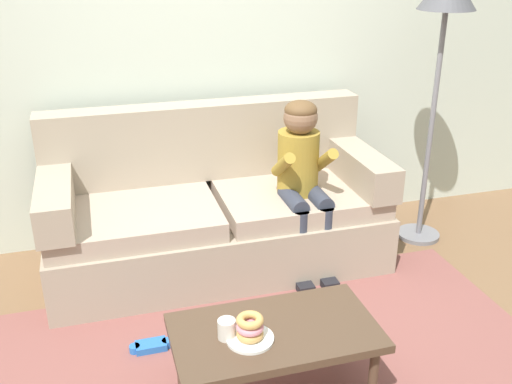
{
  "coord_description": "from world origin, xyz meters",
  "views": [
    {
      "loc": [
        -0.72,
        -2.52,
        1.99
      ],
      "look_at": [
        0.14,
        0.45,
        0.65
      ],
      "focal_mm": 41.09,
      "sensor_mm": 36.0,
      "label": 1
    }
  ],
  "objects_px": {
    "person_child": "(302,171)",
    "floor_lamp": "(445,15)",
    "couch": "(215,212)",
    "mug": "(227,329)",
    "coffee_table": "(275,337)",
    "toy_controller": "(151,347)",
    "donut": "(250,334)"
  },
  "relations": [
    {
      "from": "person_child",
      "to": "floor_lamp",
      "type": "relative_size",
      "value": 0.6
    },
    {
      "from": "couch",
      "to": "mug",
      "type": "height_order",
      "value": "couch"
    },
    {
      "from": "coffee_table",
      "to": "floor_lamp",
      "type": "relative_size",
      "value": 0.5
    },
    {
      "from": "couch",
      "to": "toy_controller",
      "type": "xyz_separation_m",
      "value": [
        -0.54,
        -0.83,
        -0.33
      ]
    },
    {
      "from": "person_child",
      "to": "toy_controller",
      "type": "xyz_separation_m",
      "value": [
        -1.05,
        -0.62,
        -0.65
      ]
    },
    {
      "from": "coffee_table",
      "to": "mug",
      "type": "xyz_separation_m",
      "value": [
        -0.22,
        0.0,
        0.09
      ]
    },
    {
      "from": "couch",
      "to": "floor_lamp",
      "type": "relative_size",
      "value": 1.15
    },
    {
      "from": "couch",
      "to": "coffee_table",
      "type": "height_order",
      "value": "couch"
    },
    {
      "from": "mug",
      "to": "toy_controller",
      "type": "xyz_separation_m",
      "value": [
        -0.3,
        0.5,
        -0.41
      ]
    },
    {
      "from": "toy_controller",
      "to": "coffee_table",
      "type": "bearing_deg",
      "value": -43.67
    },
    {
      "from": "couch",
      "to": "coffee_table",
      "type": "bearing_deg",
      "value": -90.95
    },
    {
      "from": "couch",
      "to": "mug",
      "type": "relative_size",
      "value": 23.58
    },
    {
      "from": "couch",
      "to": "toy_controller",
      "type": "relative_size",
      "value": 9.39
    },
    {
      "from": "coffee_table",
      "to": "mug",
      "type": "relative_size",
      "value": 10.31
    },
    {
      "from": "coffee_table",
      "to": "person_child",
      "type": "bearing_deg",
      "value": 64.38
    },
    {
      "from": "couch",
      "to": "toy_controller",
      "type": "bearing_deg",
      "value": -123.02
    },
    {
      "from": "person_child",
      "to": "donut",
      "type": "height_order",
      "value": "person_child"
    },
    {
      "from": "donut",
      "to": "toy_controller",
      "type": "bearing_deg",
      "value": 125.75
    },
    {
      "from": "donut",
      "to": "person_child",
      "type": "bearing_deg",
      "value": 60.23
    },
    {
      "from": "person_child",
      "to": "mug",
      "type": "bearing_deg",
      "value": -124.16
    },
    {
      "from": "donut",
      "to": "floor_lamp",
      "type": "height_order",
      "value": "floor_lamp"
    },
    {
      "from": "coffee_table",
      "to": "toy_controller",
      "type": "distance_m",
      "value": 0.78
    },
    {
      "from": "toy_controller",
      "to": "couch",
      "type": "bearing_deg",
      "value": 57.1
    },
    {
      "from": "floor_lamp",
      "to": "coffee_table",
      "type": "bearing_deg",
      "value": -140.19
    },
    {
      "from": "coffee_table",
      "to": "donut",
      "type": "relative_size",
      "value": 7.73
    },
    {
      "from": "mug",
      "to": "floor_lamp",
      "type": "distance_m",
      "value": 2.41
    },
    {
      "from": "person_child",
      "to": "floor_lamp",
      "type": "height_order",
      "value": "floor_lamp"
    },
    {
      "from": "donut",
      "to": "mug",
      "type": "distance_m",
      "value": 0.1
    },
    {
      "from": "mug",
      "to": "toy_controller",
      "type": "relative_size",
      "value": 0.4
    },
    {
      "from": "couch",
      "to": "donut",
      "type": "height_order",
      "value": "couch"
    },
    {
      "from": "donut",
      "to": "toy_controller",
      "type": "xyz_separation_m",
      "value": [
        -0.39,
        0.54,
        -0.39
      ]
    },
    {
      "from": "couch",
      "to": "coffee_table",
      "type": "xyz_separation_m",
      "value": [
        -0.02,
        -1.33,
        -0.02
      ]
    }
  ]
}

